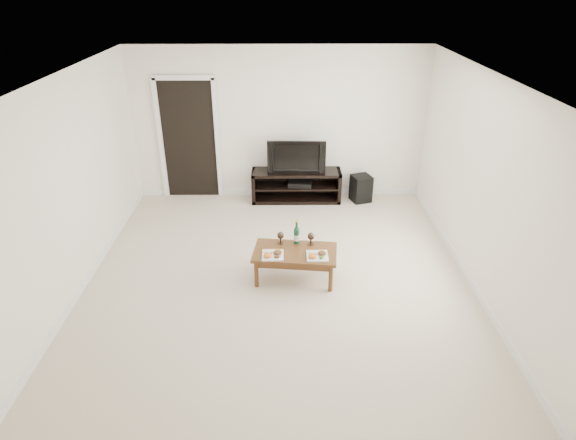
# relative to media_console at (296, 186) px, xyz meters

# --- Properties ---
(floor) EXTENTS (5.50, 5.50, 0.00)m
(floor) POSITION_rel_media_console_xyz_m (-0.30, -2.50, -0.28)
(floor) COLOR beige
(floor) RESTS_ON ground
(back_wall) EXTENTS (5.00, 0.04, 2.60)m
(back_wall) POSITION_rel_media_console_xyz_m (-0.30, 0.27, 1.02)
(back_wall) COLOR white
(back_wall) RESTS_ON ground
(ceiling) EXTENTS (5.00, 5.50, 0.04)m
(ceiling) POSITION_rel_media_console_xyz_m (-0.30, -2.50, 2.35)
(ceiling) COLOR white
(ceiling) RESTS_ON back_wall
(doorway) EXTENTS (0.90, 0.02, 2.05)m
(doorway) POSITION_rel_media_console_xyz_m (-1.85, 0.24, 0.75)
(doorway) COLOR black
(doorway) RESTS_ON ground
(media_console) EXTENTS (1.55, 0.45, 0.55)m
(media_console) POSITION_rel_media_console_xyz_m (0.00, 0.00, 0.00)
(media_console) COLOR black
(media_console) RESTS_ON ground
(television) EXTENTS (0.99, 0.16, 0.57)m
(television) POSITION_rel_media_console_xyz_m (-0.00, 0.00, 0.56)
(television) COLOR black
(television) RESTS_ON media_console
(av_receiver) EXTENTS (0.44, 0.35, 0.08)m
(av_receiver) POSITION_rel_media_console_xyz_m (0.07, -0.01, 0.05)
(av_receiver) COLOR black
(av_receiver) RESTS_ON media_console
(subwoofer) EXTENTS (0.39, 0.39, 0.47)m
(subwoofer) POSITION_rel_media_console_xyz_m (1.14, -0.04, -0.04)
(subwoofer) COLOR black
(subwoofer) RESTS_ON ground
(coffee_table) EXTENTS (1.12, 0.70, 0.42)m
(coffee_table) POSITION_rel_media_console_xyz_m (-0.08, -2.47, -0.07)
(coffee_table) COLOR brown
(coffee_table) RESTS_ON ground
(plate_left) EXTENTS (0.27, 0.27, 0.07)m
(plate_left) POSITION_rel_media_console_xyz_m (-0.36, -2.59, 0.18)
(plate_left) COLOR white
(plate_left) RESTS_ON coffee_table
(plate_right) EXTENTS (0.27, 0.27, 0.07)m
(plate_right) POSITION_rel_media_console_xyz_m (0.20, -2.61, 0.18)
(plate_right) COLOR white
(plate_right) RESTS_ON coffee_table
(wine_bottle) EXTENTS (0.07, 0.07, 0.35)m
(wine_bottle) POSITION_rel_media_console_xyz_m (-0.06, -2.27, 0.32)
(wine_bottle) COLOR #0F3820
(wine_bottle) RESTS_ON coffee_table
(goblet_left) EXTENTS (0.09, 0.09, 0.17)m
(goblet_left) POSITION_rel_media_console_xyz_m (-0.27, -2.27, 0.23)
(goblet_left) COLOR #37281E
(goblet_left) RESTS_ON coffee_table
(goblet_right) EXTENTS (0.09, 0.09, 0.17)m
(goblet_right) POSITION_rel_media_console_xyz_m (0.13, -2.30, 0.23)
(goblet_right) COLOR #37281E
(goblet_right) RESTS_ON coffee_table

